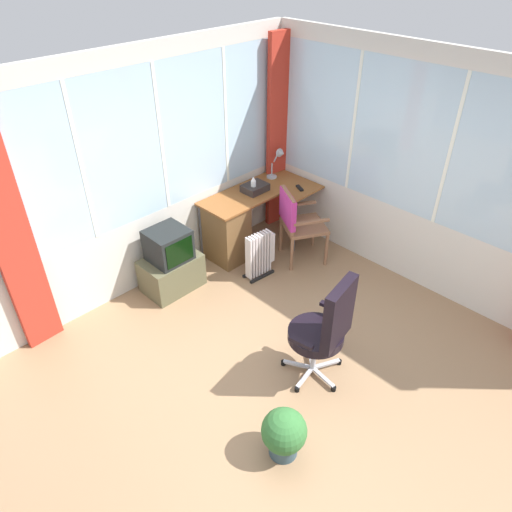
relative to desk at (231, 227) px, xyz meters
name	(u,v)px	position (x,y,z in m)	size (l,w,h in m)	color
ground	(289,395)	(-1.09, -1.95, -0.44)	(5.47, 5.51, 0.06)	#967251
north_window_panel	(127,182)	(-1.09, 0.33, 0.87)	(4.47, 0.07, 2.57)	silver
east_window_panel	(443,183)	(1.17, -1.95, 0.87)	(0.07, 4.51, 2.57)	silver
curtain_north_left	(10,235)	(-2.32, 0.25, 0.82)	(0.35, 0.07, 2.47)	red
curtain_corner	(279,136)	(1.04, 0.20, 0.82)	(0.35, 0.07, 2.47)	red
desk	(231,227)	(0.00, 0.00, 0.00)	(1.43, 0.81, 0.75)	brown
desk_lamp	(279,159)	(0.91, 0.06, 0.59)	(0.23, 0.20, 0.38)	#B2B7BC
tv_remote	(300,188)	(0.85, -0.35, 0.35)	(0.04, 0.15, 0.02)	black
spray_bottle	(253,185)	(0.37, -0.02, 0.45)	(0.06, 0.06, 0.22)	silver
paper_tray	(255,188)	(0.41, 0.00, 0.39)	(0.30, 0.23, 0.09)	#2D2624
wooden_armchair	(295,218)	(0.49, -0.59, 0.18)	(0.66, 0.66, 0.93)	#8D5E41
office_chair	(326,327)	(-0.74, -2.02, 0.20)	(0.62, 0.57, 1.11)	#B7B7BF
tv_on_stand	(171,263)	(-0.91, 0.00, -0.07)	(0.64, 0.44, 0.76)	brown
space_heater	(260,254)	(-0.03, -0.53, -0.12)	(0.40, 0.20, 0.57)	silver
potted_plant	(284,433)	(-1.56, -2.30, -0.16)	(0.36, 0.36, 0.45)	#344C57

